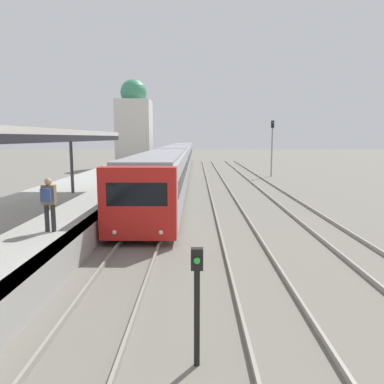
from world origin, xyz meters
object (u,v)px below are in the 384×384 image
Objects in this scene: train_near at (176,159)px; signal_post_near at (197,295)px; signal_mast_far at (272,142)px; person_on_platform at (49,200)px.

signal_post_near is (2.04, -32.37, -0.38)m from train_near.
train_near is 25.06× the size of signal_post_near.
signal_post_near is 0.38× the size of signal_mast_far.
person_on_platform is 27.14m from train_near.
person_on_platform is at bearing -95.23° from train_near.
train_near reaches higher than signal_post_near.
train_near is (2.48, 27.02, -0.29)m from person_on_platform.
person_on_platform is 0.03× the size of train_near.
person_on_platform reaches higher than signal_post_near.
signal_mast_far is (7.36, 30.80, 2.13)m from signal_post_near.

